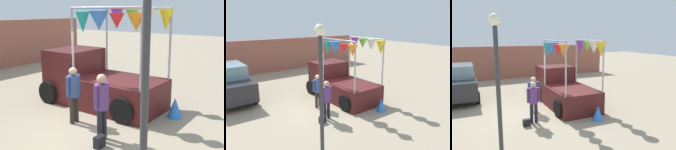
% 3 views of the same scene
% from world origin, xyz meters
% --- Properties ---
extents(ground_plane, '(60.00, 60.00, 0.00)m').
position_xyz_m(ground_plane, '(0.00, 0.00, 0.00)').
color(ground_plane, gray).
extents(vendor_truck, '(2.49, 4.10, 3.22)m').
position_xyz_m(vendor_truck, '(1.57, 0.73, 0.92)').
color(vendor_truck, '#4C1919').
rests_on(vendor_truck, ground).
extents(parked_car, '(1.88, 4.00, 1.88)m').
position_xyz_m(parked_car, '(-3.23, 3.75, 0.94)').
color(parked_car, '#26262B').
rests_on(parked_car, ground).
extents(person_customer, '(0.53, 0.34, 1.66)m').
position_xyz_m(person_customer, '(-0.53, -1.12, 1.00)').
color(person_customer, black).
rests_on(person_customer, ground).
extents(person_vendor, '(0.53, 0.34, 1.60)m').
position_xyz_m(person_vendor, '(-0.13, 0.18, 0.96)').
color(person_vendor, '#2D2823').
rests_on(person_vendor, ground).
extents(handbag, '(0.28, 0.16, 0.28)m').
position_xyz_m(handbag, '(-0.88, -1.32, 0.14)').
color(handbag, black).
rests_on(handbag, ground).
extents(street_lamp, '(0.32, 0.32, 3.96)m').
position_xyz_m(street_lamp, '(-2.09, -3.16, 2.58)').
color(street_lamp, '#333338').
rests_on(street_lamp, ground).
extents(brick_boundary_wall, '(18.00, 0.36, 2.60)m').
position_xyz_m(brick_boundary_wall, '(0.00, 8.76, 1.30)').
color(brick_boundary_wall, '#9E5947').
rests_on(brick_boundary_wall, ground).
extents(folded_kite_bundle_azure, '(0.50, 0.50, 0.60)m').
position_xyz_m(folded_kite_bundle_azure, '(1.91, -1.95, 0.30)').
color(folded_kite_bundle_azure, blue).
rests_on(folded_kite_bundle_azure, ground).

